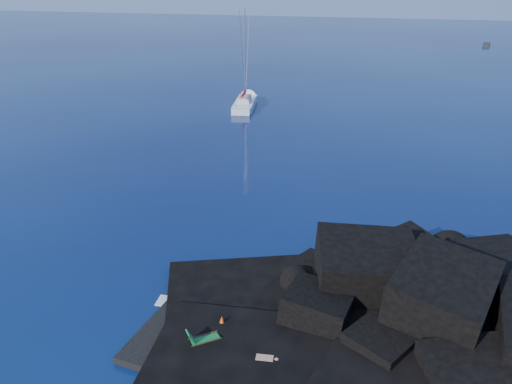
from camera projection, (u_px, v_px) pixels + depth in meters
The scene contains 10 objects.
ground at pixel (137, 334), 23.43m from camera, with size 400.00×400.00×0.00m, color #030334.
headland at pixel (424, 343), 22.89m from camera, with size 24.00×24.00×3.60m, color black, non-canonical shape.
beach at pixel (231, 345), 22.77m from camera, with size 8.50×6.00×0.70m, color black.
surf_foam at pixel (267, 291), 26.62m from camera, with size 10.00×8.00×0.06m, color white, non-canonical shape.
sailboat at pixel (245, 107), 64.11m from camera, with size 2.41×11.51×12.06m, color white, non-canonical shape.
deck_chair at pixel (205, 335), 22.10m from camera, with size 1.43×0.63×0.99m, color #1A7535, non-canonical shape.
towel at pixel (265, 362), 21.19m from camera, with size 2.01×0.95×0.05m, color white.
sunbather at pixel (265, 359), 21.13m from camera, with size 1.91×0.50×0.27m, color tan, non-canonical shape.
marker_cone at pixel (222, 322), 23.25m from camera, with size 0.40×0.40×0.62m, color #FF580D.
distant_boat_a at pixel (486, 46), 120.14m from camera, with size 1.46×4.69×0.63m, color #222226.
Camera 1 is at (10.44, -16.65, 15.47)m, focal length 35.00 mm.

